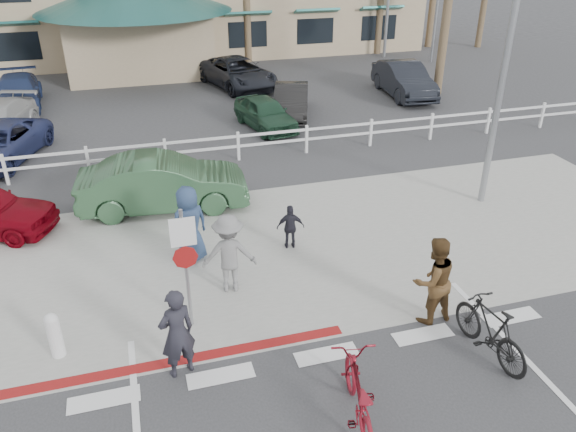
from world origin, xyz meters
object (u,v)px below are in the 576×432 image
object	(u,v)px
bike_red	(358,396)
car_white_sedan	(163,183)
bike_black	(491,330)
sign_post	(186,264)

from	to	relation	value
bike_red	car_white_sedan	xyz separation A→B (m)	(-2.25, 8.60, 0.21)
bike_black	sign_post	bearing A→B (deg)	-31.62
bike_red	bike_black	world-z (taller)	bike_black
sign_post	bike_red	distance (m)	4.02
bike_black	car_white_sedan	world-z (taller)	car_white_sedan
bike_red	sign_post	bearing A→B (deg)	-44.09
bike_black	car_white_sedan	bearing A→B (deg)	-63.02
bike_red	bike_black	xyz separation A→B (m)	(2.93, 0.81, 0.02)
sign_post	car_white_sedan	world-z (taller)	sign_post
car_white_sedan	sign_post	bearing A→B (deg)	-174.70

